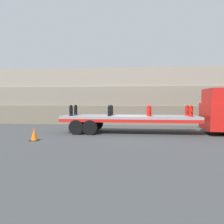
{
  "coord_description": "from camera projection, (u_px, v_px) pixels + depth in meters",
  "views": [
    {
      "loc": [
        0.4,
        -14.69,
        2.13
      ],
      "look_at": [
        -1.19,
        0.0,
        1.4
      ],
      "focal_mm": 35.0,
      "sensor_mm": 36.0,
      "label": 1
    }
  ],
  "objects": [
    {
      "name": "ground_plane",
      "position": [
        129.0,
        133.0,
        14.74
      ],
      "size": [
        120.0,
        120.0,
        0.0
      ],
      "primitive_type": "plane",
      "color": "#3F4244"
    },
    {
      "name": "rock_cliff",
      "position": [
        131.0,
        96.0,
        20.89
      ],
      "size": [
        60.0,
        3.3,
        5.18
      ],
      "color": "#706656",
      "rests_on": "ground_plane"
    },
    {
      "name": "flatbed_trailer",
      "position": [
        120.0,
        119.0,
        14.76
      ],
      "size": [
        8.95,
        2.62,
        1.16
      ],
      "color": "gray",
      "rests_on": "ground_plane"
    },
    {
      "name": "fire_hydrant_black_near_0",
      "position": [
        71.0,
        111.0,
        14.53
      ],
      "size": [
        0.3,
        0.53,
        0.72
      ],
      "color": "black",
      "rests_on": "flatbed_trailer"
    },
    {
      "name": "fire_hydrant_black_far_0",
      "position": [
        76.0,
        110.0,
        15.63
      ],
      "size": [
        0.3,
        0.53,
        0.72
      ],
      "color": "black",
      "rests_on": "flatbed_trailer"
    },
    {
      "name": "fire_hydrant_black_near_1",
      "position": [
        110.0,
        111.0,
        14.25
      ],
      "size": [
        0.3,
        0.53,
        0.72
      ],
      "color": "black",
      "rests_on": "flatbed_trailer"
    },
    {
      "name": "fire_hydrant_black_far_1",
      "position": [
        111.0,
        110.0,
        15.35
      ],
      "size": [
        0.3,
        0.53,
        0.72
      ],
      "color": "black",
      "rests_on": "flatbed_trailer"
    },
    {
      "name": "fire_hydrant_red_near_2",
      "position": [
        149.0,
        111.0,
        13.97
      ],
      "size": [
        0.3,
        0.53,
        0.72
      ],
      "color": "red",
      "rests_on": "flatbed_trailer"
    },
    {
      "name": "fire_hydrant_red_far_2",
      "position": [
        148.0,
        110.0,
        15.08
      ],
      "size": [
        0.3,
        0.53,
        0.72
      ],
      "color": "red",
      "rests_on": "flatbed_trailer"
    },
    {
      "name": "fire_hydrant_red_near_3",
      "position": [
        191.0,
        111.0,
        13.7
      ],
      "size": [
        0.3,
        0.53,
        0.72
      ],
      "color": "red",
      "rests_on": "flatbed_trailer"
    },
    {
      "name": "fire_hydrant_red_far_3",
      "position": [
        187.0,
        110.0,
        14.8
      ],
      "size": [
        0.3,
        0.53,
        0.72
      ],
      "color": "red",
      "rests_on": "flatbed_trailer"
    },
    {
      "name": "cargo_strap_rear",
      "position": [
        73.0,
        105.0,
        15.06
      ],
      "size": [
        0.05,
        2.72,
        0.01
      ],
      "color": "yellow",
      "rests_on": "fire_hydrant_black_near_0"
    },
    {
      "name": "cargo_strap_middle",
      "position": [
        189.0,
        105.0,
        14.23
      ],
      "size": [
        0.05,
        2.72,
        0.01
      ],
      "color": "yellow",
      "rests_on": "fire_hydrant_red_near_3"
    },
    {
      "name": "traffic_cone",
      "position": [
        34.0,
        134.0,
        11.82
      ],
      "size": [
        0.46,
        0.46,
        0.7
      ],
      "color": "black",
      "rests_on": "ground_plane"
    }
  ]
}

